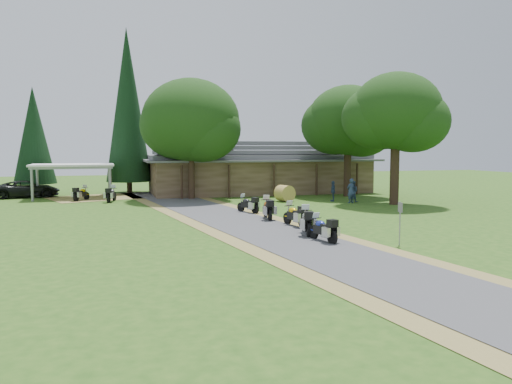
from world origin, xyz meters
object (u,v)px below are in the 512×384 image
object	(u,v)px
motorcycle_row_a	(323,228)
motorcycle_row_b	(307,220)
motorcycle_row_c	(295,214)
motorcycle_carport_a	(81,193)
motorcycle_row_e	(248,204)
hay_bale	(285,193)
lodge	(259,167)
motorcycle_carport_b	(111,194)
carport	(73,181)
motorcycle_row_d	(268,208)
car_dark_suv	(27,185)

from	to	relation	value
motorcycle_row_a	motorcycle_row_b	bearing A→B (deg)	-12.46
motorcycle_row_c	motorcycle_carport_a	size ratio (longest dim) A/B	1.06
motorcycle_row_e	hay_bale	bearing A→B (deg)	-65.91
lodge	motorcycle_row_c	distance (m)	21.07
lodge	motorcycle_row_b	size ratio (longest dim) A/B	10.60
lodge	motorcycle_row_a	bearing A→B (deg)	-100.56
lodge	motorcycle_row_e	distance (m)	15.37
motorcycle_carport_b	motorcycle_carport_a	bearing A→B (deg)	72.95
motorcycle_carport_a	motorcycle_carport_b	bearing A→B (deg)	-92.91
carport	motorcycle_row_c	bearing A→B (deg)	-58.95
motorcycle_carport_b	hay_bale	world-z (taller)	hay_bale
hay_bale	motorcycle_row_d	bearing A→B (deg)	-115.65
lodge	motorcycle_carport_b	xyz separation A→B (m)	(-13.58, -4.93, -1.82)
motorcycle_row_a	motorcycle_carport_b	bearing A→B (deg)	12.20
carport	motorcycle_row_b	world-z (taller)	carport
motorcycle_row_b	motorcycle_row_e	distance (m)	8.79
motorcycle_row_a	hay_bale	xyz separation A→B (m)	(4.18, 16.49, 0.03)
carport	lodge	bearing A→B (deg)	1.77
motorcycle_row_e	motorcycle_carport_a	xyz separation A→B (m)	(-10.75, 11.03, 0.02)
motorcycle_carport_a	motorcycle_carport_b	xyz separation A→B (m)	(2.30, -1.60, 0.02)
motorcycle_row_a	motorcycle_carport_b	distance (m)	22.02
car_dark_suv	motorcycle_row_e	size ratio (longest dim) A/B	3.27
lodge	motorcycle_row_a	world-z (taller)	lodge
motorcycle_row_a	hay_bale	bearing A→B (deg)	-25.87
lodge	car_dark_suv	world-z (taller)	lodge
motorcycle_row_a	motorcycle_carport_a	xyz separation A→B (m)	(-11.21, 21.73, -0.00)
car_dark_suv	motorcycle_carport_a	bearing A→B (deg)	-140.15
carport	motorcycle_row_a	world-z (taller)	carport
car_dark_suv	motorcycle_carport_a	size ratio (longest dim) A/B	3.15
lodge	motorcycle_row_b	distance (m)	23.67
carport	motorcycle_row_c	distance (m)	23.31
motorcycle_carport_a	carport	bearing A→B (deg)	48.23
lodge	carport	bearing A→B (deg)	-177.22
car_dark_suv	motorcycle_row_c	bearing A→B (deg)	-151.19
motorcycle_row_e	motorcycle_carport_a	bearing A→B (deg)	17.07
carport	motorcycle_carport_a	xyz separation A→B (m)	(0.75, -2.53, -0.82)
motorcycle_carport_b	car_dark_suv	bearing A→B (deg)	68.14
carport	hay_bale	xyz separation A→B (m)	(16.13, -7.77, -0.79)
motorcycle_row_c	motorcycle_row_e	distance (m)	6.25
motorcycle_row_b	motorcycle_row_d	world-z (taller)	motorcycle_row_b
lodge	motorcycle_row_e	size ratio (longest dim) A/B	12.37
car_dark_suv	hay_bale	size ratio (longest dim) A/B	4.41
lodge	car_dark_suv	xyz separation A→B (m)	(-20.42, 0.71, -1.37)
car_dark_suv	motorcycle_carport_b	bearing A→B (deg)	-137.94
motorcycle_row_b	motorcycle_carport_a	size ratio (longest dim) A/B	1.13
motorcycle_row_a	motorcycle_carport_a	world-z (taller)	motorcycle_row_a
motorcycle_row_b	motorcycle_carport_a	distance (m)	22.78
motorcycle_row_b	motorcycle_carport_b	size ratio (longest dim) A/B	1.09
motorcycle_row_a	motorcycle_row_b	world-z (taller)	motorcycle_row_b
motorcycle_row_b	car_dark_suv	bearing A→B (deg)	49.18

